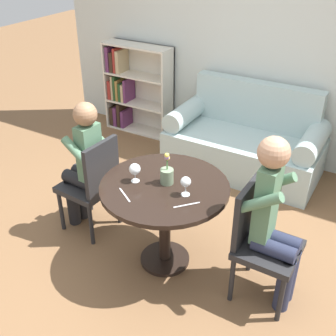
% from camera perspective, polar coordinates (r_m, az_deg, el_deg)
% --- Properties ---
extents(ground_plane, '(16.00, 16.00, 0.00)m').
position_cam_1_polar(ground_plane, '(3.54, -0.42, -12.31)').
color(ground_plane, brown).
extents(back_wall, '(5.20, 0.05, 2.70)m').
position_cam_1_polar(back_wall, '(4.68, 13.57, 16.79)').
color(back_wall, silver).
rests_on(back_wall, ground_plane).
extents(round_table, '(0.96, 0.96, 0.73)m').
position_cam_1_polar(round_table, '(3.16, -0.46, -4.47)').
color(round_table, black).
rests_on(round_table, ground_plane).
extents(couch, '(1.62, 0.80, 0.92)m').
position_cam_1_polar(couch, '(4.65, 10.38, 3.34)').
color(couch, '#A8C1C1').
rests_on(couch, ground_plane).
extents(bookshelf_left, '(0.88, 0.28, 1.12)m').
position_cam_1_polar(bookshelf_left, '(5.48, -4.88, 10.69)').
color(bookshelf_left, silver).
rests_on(bookshelf_left, ground_plane).
extents(chair_left, '(0.45, 0.45, 0.90)m').
position_cam_1_polar(chair_left, '(3.62, -10.09, -1.89)').
color(chair_left, '#232326').
rests_on(chair_left, ground_plane).
extents(chair_right, '(0.43, 0.43, 0.90)m').
position_cam_1_polar(chair_right, '(3.04, 12.27, -9.31)').
color(chair_right, '#232326').
rests_on(chair_right, ground_plane).
extents(person_left, '(0.43, 0.36, 1.21)m').
position_cam_1_polar(person_left, '(3.60, -11.32, 0.48)').
color(person_left, black).
rests_on(person_left, ground_plane).
extents(person_right, '(0.42, 0.34, 1.29)m').
position_cam_1_polar(person_right, '(2.91, 14.28, -6.91)').
color(person_right, '#282D47').
rests_on(person_right, ground_plane).
extents(wine_glass_left, '(0.09, 0.09, 0.15)m').
position_cam_1_polar(wine_glass_left, '(3.09, -4.52, -0.23)').
color(wine_glass_left, white).
rests_on(wine_glass_left, round_table).
extents(wine_glass_right, '(0.07, 0.07, 0.15)m').
position_cam_1_polar(wine_glass_right, '(2.93, 2.41, -1.97)').
color(wine_glass_right, white).
rests_on(wine_glass_right, round_table).
extents(flower_vase, '(0.10, 0.10, 0.25)m').
position_cam_1_polar(flower_vase, '(3.07, -0.16, -0.83)').
color(flower_vase, gray).
rests_on(flower_vase, round_table).
extents(knife_left_setting, '(0.17, 0.11, 0.00)m').
position_cam_1_polar(knife_left_setting, '(2.99, -5.88, -3.65)').
color(knife_left_setting, silver).
rests_on(knife_left_setting, round_table).
extents(fork_left_setting, '(0.13, 0.15, 0.00)m').
position_cam_1_polar(fork_left_setting, '(2.88, 2.55, -5.02)').
color(fork_left_setting, silver).
rests_on(fork_left_setting, round_table).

